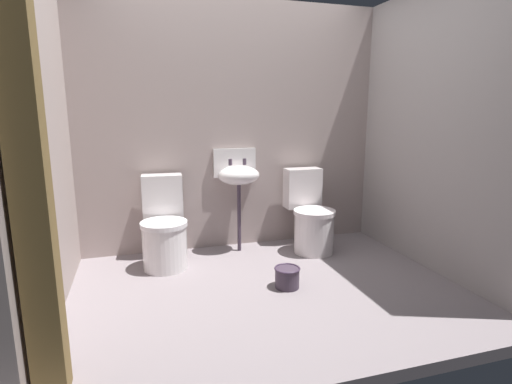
% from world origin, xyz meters
% --- Properties ---
extents(ground_plane, '(3.34, 2.43, 0.08)m').
position_xyz_m(ground_plane, '(0.00, 0.00, -0.04)').
color(ground_plane, gray).
extents(wall_back, '(3.34, 0.10, 2.38)m').
position_xyz_m(wall_back, '(0.00, 1.06, 1.19)').
color(wall_back, '#A4918D').
rests_on(wall_back, ground).
extents(wall_left, '(0.10, 2.23, 2.38)m').
position_xyz_m(wall_left, '(-1.52, 0.10, 1.19)').
color(wall_left, '#A6958F').
rests_on(wall_left, ground).
extents(wall_right, '(0.10, 2.23, 2.38)m').
position_xyz_m(wall_right, '(1.52, 0.10, 1.19)').
color(wall_right, '#9E9694').
rests_on(wall_right, ground).
extents(wooden_door_post, '(0.15, 0.15, 2.38)m').
position_xyz_m(wooden_door_post, '(-1.37, -0.86, 1.19)').
color(wooden_door_post, brown).
rests_on(wooden_door_post, ground).
extents(toilet_left, '(0.42, 0.61, 0.78)m').
position_xyz_m(toilet_left, '(-0.72, 0.66, 0.32)').
color(toilet_left, white).
rests_on(toilet_left, ground).
extents(toilet_right, '(0.40, 0.59, 0.78)m').
position_xyz_m(toilet_right, '(0.68, 0.66, 0.32)').
color(toilet_right, white).
rests_on(toilet_right, ground).
extents(sink, '(0.42, 0.34, 0.99)m').
position_xyz_m(sink, '(0.00, 0.85, 0.75)').
color(sink, '#3F3241').
rests_on(sink, ground).
extents(bucket, '(0.20, 0.20, 0.16)m').
position_xyz_m(bucket, '(0.15, -0.09, 0.09)').
color(bucket, '#3F3241').
rests_on(bucket, ground).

